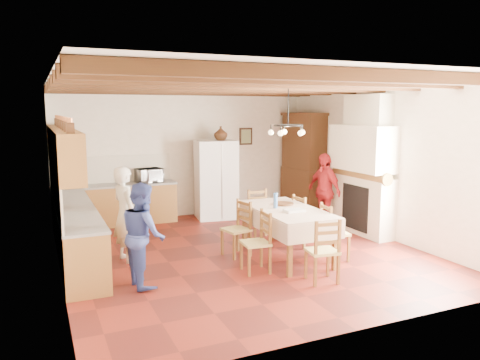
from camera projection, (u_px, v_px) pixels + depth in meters
name	position (u px, v px, depth m)	size (l,w,h in m)	color
floor	(242.00, 253.00, 8.29)	(6.00, 6.50, 0.02)	#4F1914
ceiling	(242.00, 79.00, 7.84)	(6.00, 6.50, 0.02)	white
wall_back	(186.00, 153.00, 11.02)	(6.00, 0.02, 3.00)	beige
wall_front	(363.00, 202.00, 5.12)	(6.00, 0.02, 3.00)	beige
wall_left	(55.00, 179.00, 6.87)	(0.02, 6.50, 3.00)	beige
wall_right	(380.00, 161.00, 9.27)	(0.02, 6.50, 3.00)	beige
ceiling_beams	(242.00, 85.00, 7.86)	(6.00, 6.30, 0.16)	#3C2214
lower_cabinets_left	(75.00, 231.00, 8.10)	(0.60, 4.30, 0.86)	olive
lower_cabinets_back	(123.00, 205.00, 10.28)	(2.30, 0.60, 0.86)	olive
countertop_left	(74.00, 205.00, 8.03)	(0.62, 4.30, 0.04)	slate
countertop_back	(122.00, 185.00, 10.21)	(2.34, 0.62, 0.04)	slate
backsplash_left	(55.00, 188.00, 7.87)	(0.03, 4.30, 0.60)	beige
backsplash_back	(119.00, 169.00, 10.42)	(2.30, 0.03, 0.60)	beige
upper_cabinets	(63.00, 149.00, 7.84)	(0.35, 4.20, 0.70)	olive
fireplace	(362.00, 165.00, 9.35)	(0.56, 1.60, 2.80)	beige
wall_picture	(246.00, 136.00, 11.56)	(0.34, 0.03, 0.42)	black
refrigerator	(216.00, 179.00, 10.82)	(0.90, 0.74, 1.81)	white
hutch	(304.00, 163.00, 11.41)	(0.56, 1.34, 2.43)	#3D2510
dining_table	(286.00, 213.00, 7.91)	(1.04, 1.97, 0.85)	silver
chandelier	(288.00, 125.00, 7.69)	(0.47, 0.47, 0.03)	black
chair_left_near	(255.00, 242.00, 7.23)	(0.42, 0.40, 0.96)	brown
chair_left_far	(236.00, 229.00, 8.04)	(0.42, 0.40, 0.96)	brown
chair_right_near	(335.00, 232.00, 7.82)	(0.42, 0.40, 0.96)	brown
chair_right_far	(306.00, 221.00, 8.62)	(0.42, 0.40, 0.96)	brown
chair_end_near	(322.00, 250.00, 6.82)	(0.42, 0.40, 0.96)	brown
chair_end_far	(261.00, 215.00, 9.08)	(0.42, 0.40, 0.96)	brown
person_man	(125.00, 214.00, 7.73)	(0.58, 0.38, 1.59)	silver
person_woman_blue	(143.00, 234.00, 6.66)	(0.73, 0.57, 1.49)	#364691
person_woman_red	(324.00, 191.00, 9.93)	(0.94, 0.39, 1.60)	red
microwave	(149.00, 175.00, 10.43)	(0.56, 0.38, 0.31)	silver
fridge_vase	(221.00, 133.00, 10.71)	(0.31, 0.31, 0.32)	#3D2510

